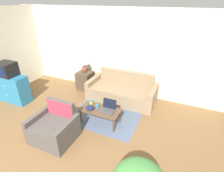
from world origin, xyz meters
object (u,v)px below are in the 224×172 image
(cup_yellow, at_px, (97,106))
(table_lamp, at_px, (84,61))
(cup_navy, at_px, (91,104))
(television, at_px, (6,69))
(snack_bowl, at_px, (90,108))
(armchair, at_px, (55,128))
(couch, at_px, (122,92))
(coffee_table, at_px, (100,111))
(cup_white, at_px, (91,102))
(laptop, at_px, (108,108))

(cup_yellow, bearing_deg, table_lamp, 131.14)
(table_lamp, relative_size, cup_navy, 6.53)
(cup_yellow, bearing_deg, cup_navy, 168.78)
(television, xyz_separation_m, table_lamp, (1.57, 1.55, -0.04))
(snack_bowl, bearing_deg, cup_navy, 109.30)
(armchair, bearing_deg, couch, 70.75)
(couch, height_order, cup_yellow, couch)
(snack_bowl, bearing_deg, television, -179.00)
(armchair, xyz_separation_m, cup_navy, (0.38, 0.94, 0.17))
(armchair, xyz_separation_m, snack_bowl, (0.43, 0.80, 0.16))
(coffee_table, bearing_deg, armchair, -127.14)
(television, xyz_separation_m, cup_white, (2.54, 0.27, -0.58))
(cup_navy, relative_size, cup_yellow, 0.92)
(couch, distance_m, laptop, 1.25)
(couch, height_order, coffee_table, couch)
(coffee_table, relative_size, snack_bowl, 4.81)
(laptop, distance_m, snack_bowl, 0.44)
(cup_navy, bearing_deg, table_lamp, 127.28)
(table_lamp, height_order, cup_yellow, table_lamp)
(coffee_table, bearing_deg, cup_yellow, 163.44)
(snack_bowl, bearing_deg, laptop, 17.56)
(cup_navy, bearing_deg, couch, 73.05)
(cup_yellow, bearing_deg, snack_bowl, -140.54)
(coffee_table, height_order, laptop, laptop)
(coffee_table, bearing_deg, snack_bowl, -160.86)
(armchair, relative_size, coffee_table, 0.91)
(armchair, relative_size, laptop, 2.62)
(television, height_order, table_lamp, television)
(cup_navy, height_order, cup_white, cup_white)
(armchair, height_order, table_lamp, table_lamp)
(television, bearing_deg, table_lamp, 44.64)
(television, distance_m, cup_white, 2.62)
(television, distance_m, coffee_table, 2.96)
(television, relative_size, cup_white, 4.99)
(couch, height_order, table_lamp, table_lamp)
(armchair, height_order, coffee_table, armchair)
(coffee_table, xyz_separation_m, laptop, (0.19, 0.05, 0.10))
(television, height_order, coffee_table, television)
(armchair, xyz_separation_m, cup_white, (0.32, 1.03, 0.17))
(coffee_table, bearing_deg, laptop, 15.57)
(cup_white, bearing_deg, table_lamp, 127.32)
(armchair, distance_m, table_lamp, 2.49)
(table_lamp, xyz_separation_m, laptop, (1.50, -1.37, -0.53))
(laptop, xyz_separation_m, snack_bowl, (-0.42, -0.13, -0.02))
(couch, distance_m, snack_bowl, 1.41)
(snack_bowl, bearing_deg, coffee_table, 19.14)
(laptop, bearing_deg, cup_navy, 178.33)
(couch, relative_size, cup_navy, 23.86)
(couch, distance_m, cup_yellow, 1.28)
(couch, relative_size, cup_white, 19.34)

